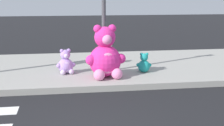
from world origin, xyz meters
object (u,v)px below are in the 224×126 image
Objects in this scene: plush_pink_large at (105,56)px; plush_white at (108,56)px; plush_teal at (144,64)px; sign_pole at (104,8)px; plush_lavender at (66,64)px.

plush_white is (0.30, 1.59, -0.29)m from plush_pink_large.
sign_pole is at bearing 168.82° from plush_teal.
plush_white is 1.45m from plush_teal.
plush_pink_large is at bearing -160.96° from plush_teal.
sign_pole is 2.41× the size of plush_pink_large.
plush_white is 1.66m from plush_lavender.
plush_pink_large reaches higher than plush_teal.
plush_lavender is (-0.99, 0.53, -0.27)m from plush_pink_large.
plush_pink_large is at bearing -94.01° from sign_pole.
plush_white is 0.92× the size of plush_lavender.
plush_teal is (2.09, -0.15, -0.05)m from plush_lavender.
sign_pole is 1.77m from plush_lavender.
sign_pole reaches higher than plush_pink_large.
plush_lavender is at bearing -176.86° from sign_pole.
plush_lavender is 1.24× the size of plush_teal.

